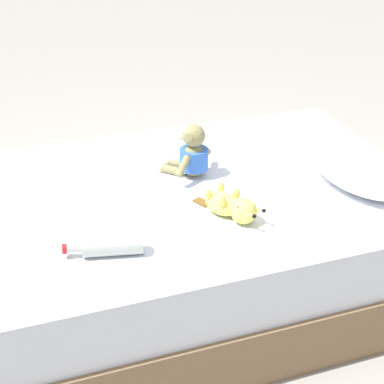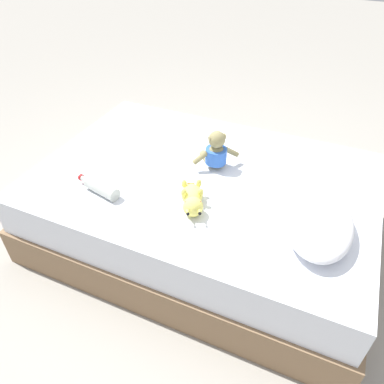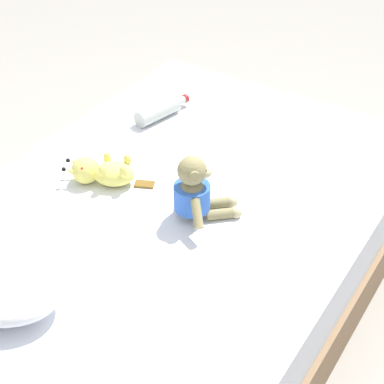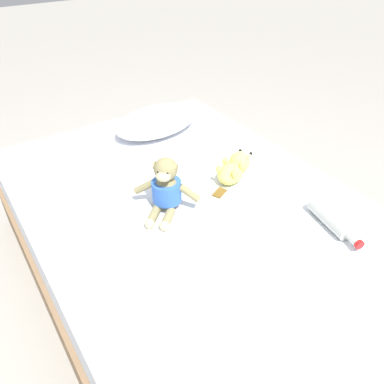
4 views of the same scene
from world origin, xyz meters
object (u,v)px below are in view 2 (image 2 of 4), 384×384
at_px(glass_bottle, 101,188).
at_px(plush_yellow_creature, 192,199).
at_px(pillow, 319,222).
at_px(plush_monkey, 215,152).
at_px(bed, 203,208).

bearing_deg(glass_bottle, plush_yellow_creature, 101.15).
relative_size(pillow, plush_monkey, 2.10).
height_order(plush_monkey, glass_bottle, plush_monkey).
height_order(pillow, plush_monkey, plush_monkey).
distance_m(bed, plush_monkey, 0.36).
relative_size(plush_monkey, plush_yellow_creature, 0.81).
bearing_deg(pillow, glass_bottle, -81.40).
bearing_deg(pillow, bed, -107.08).
bearing_deg(plush_monkey, pillow, 63.55).
distance_m(bed, pillow, 0.75).
xyz_separation_m(bed, plush_monkey, (-0.11, 0.02, 0.34)).
xyz_separation_m(bed, plush_yellow_creature, (0.27, 0.05, 0.29)).
bearing_deg(plush_yellow_creature, plush_monkey, -176.10).
xyz_separation_m(pillow, plush_yellow_creature, (0.07, -0.60, -0.02)).
bearing_deg(plush_yellow_creature, glass_bottle, -78.85).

